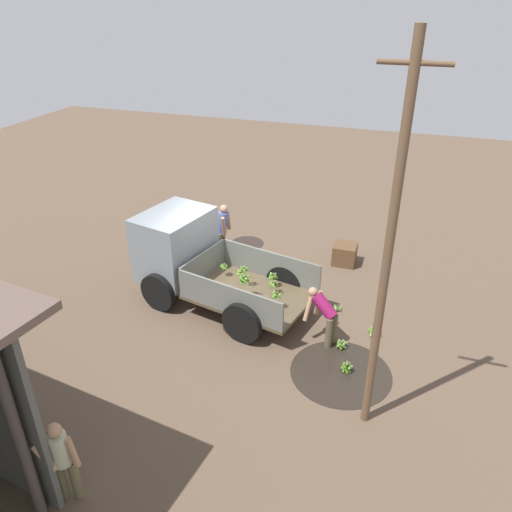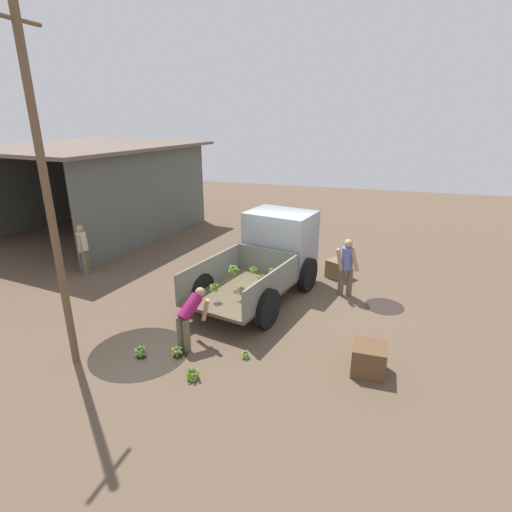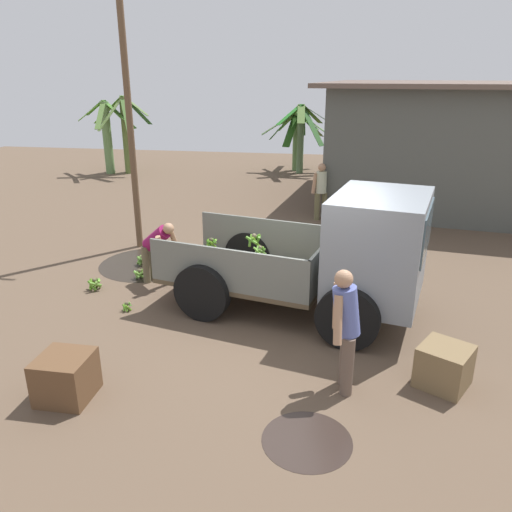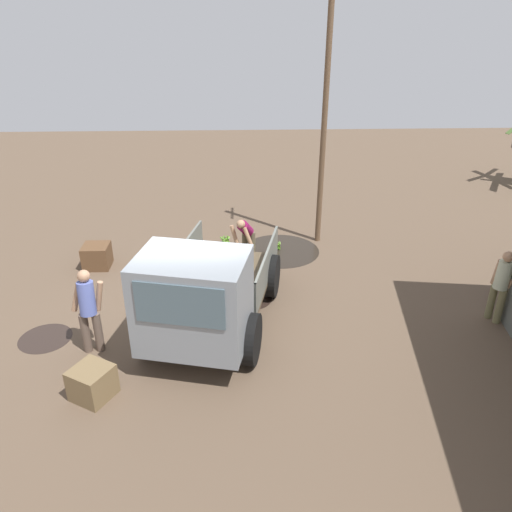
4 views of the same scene
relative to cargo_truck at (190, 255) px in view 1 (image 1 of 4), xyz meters
name	(u,v)px [view 1 (image 1 of 4)]	position (x,y,z in m)	size (l,w,h in m)	color
ground	(224,293)	(-0.76, -0.27, -1.10)	(36.00, 36.00, 0.00)	brown
mud_patch_0	(245,326)	(-1.73, 0.89, -1.10)	(1.01, 1.01, 0.01)	#2D201A
mud_patch_1	(341,373)	(-4.12, 1.77, -1.10)	(2.05, 2.05, 0.01)	black
mud_patch_2	(247,243)	(-0.39, -3.09, -1.10)	(1.01, 1.01, 0.01)	#2D221E
cargo_truck	(190,255)	(0.00, 0.00, 0.00)	(4.52, 2.82, 2.11)	brown
utility_pole	(388,256)	(-4.74, 2.84, 2.24)	(0.93, 0.14, 6.50)	brown
person_foreground_visitor	(223,229)	(-0.03, -2.04, -0.19)	(0.40, 0.65, 1.63)	brown
person_worker_loading	(324,313)	(-3.54, 0.86, -0.37)	(0.77, 0.66, 1.24)	brown
person_bystander_near_shed	(62,458)	(-0.71, 5.86, -0.24)	(0.57, 0.49, 1.54)	brown
banana_bunch_on_ground_0	(347,367)	(-4.21, 1.69, -0.99)	(0.26, 0.24, 0.22)	brown
banana_bunch_on_ground_1	(338,308)	(-3.65, -0.40, -1.01)	(0.19, 0.19, 0.16)	#453E2D
banana_bunch_on_ground_2	(342,344)	(-3.98, 0.98, -0.99)	(0.24, 0.24, 0.20)	brown
banana_bunch_on_ground_3	(374,331)	(-4.60, 0.33, -0.98)	(0.28, 0.29, 0.23)	brown
wooden_crate_0	(345,254)	(-3.39, -2.80, -0.81)	(0.62, 0.62, 0.57)	brown
wooden_crate_1	(178,247)	(1.25, -1.73, -0.83)	(0.59, 0.59, 0.55)	brown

